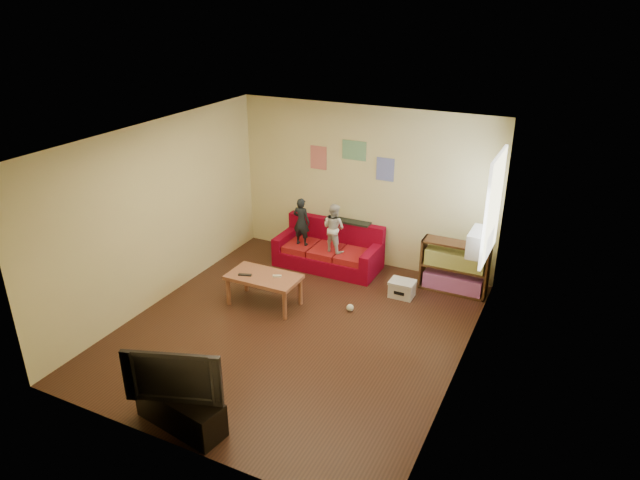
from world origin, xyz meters
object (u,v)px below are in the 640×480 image
at_px(sofa, 330,251).
at_px(bookshelf, 454,270).
at_px(coffee_table, 264,280).
at_px(child_b, 334,228).
at_px(tv_stand, 181,410).
at_px(file_box, 402,289).
at_px(child_a, 301,222).
at_px(television, 176,372).

xyz_separation_m(sofa, bookshelf, (2.13, 0.01, 0.11)).
distance_m(coffee_table, bookshelf, 2.95).
relative_size(child_b, tv_stand, 0.78).
bearing_deg(file_box, bookshelf, 37.98).
xyz_separation_m(bookshelf, tv_stand, (-1.90, -4.30, -0.17)).
height_order(child_a, bookshelf, child_a).
distance_m(sofa, coffee_table, 1.67).
xyz_separation_m(sofa, coffee_table, (-0.31, -1.64, 0.15)).
distance_m(coffee_table, tv_stand, 2.71).
distance_m(child_b, tv_stand, 4.17).
distance_m(sofa, tv_stand, 4.29).
relative_size(file_box, tv_stand, 0.36).
height_order(sofa, television, television).
bearing_deg(coffee_table, tv_stand, -78.35).
relative_size(bookshelf, tv_stand, 0.98).
relative_size(coffee_table, tv_stand, 1.01).
xyz_separation_m(sofa, tv_stand, (0.24, -4.29, -0.06)).
bearing_deg(bookshelf, coffee_table, -146.00).
height_order(coffee_table, tv_stand, coffee_table).
bearing_deg(tv_stand, sofa, 102.12).
relative_size(sofa, television, 1.68).
bearing_deg(child_a, child_b, 179.85).
bearing_deg(tv_stand, coffee_table, 110.63).
bearing_deg(television, sofa, 73.91).
bearing_deg(television, coffee_table, 82.42).
relative_size(sofa, file_box, 4.60).
relative_size(coffee_table, bookshelf, 1.04).
height_order(bookshelf, television, television).
height_order(file_box, tv_stand, tv_stand).
bearing_deg(television, child_a, 80.23).
height_order(child_b, television, child_b).
xyz_separation_m(coffee_table, tv_stand, (0.55, -2.65, -0.22)).
xyz_separation_m(sofa, television, (0.24, -4.29, 0.44)).
height_order(file_box, television, television).
distance_m(bookshelf, tv_stand, 4.70).
bearing_deg(sofa, coffee_table, -100.72).
distance_m(child_a, tv_stand, 4.22).
bearing_deg(child_b, bookshelf, -160.63).
xyz_separation_m(child_b, file_box, (1.32, -0.35, -0.65)).
bearing_deg(file_box, television, -108.11).
relative_size(child_a, tv_stand, 0.78).
height_order(child_b, tv_stand, child_b).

